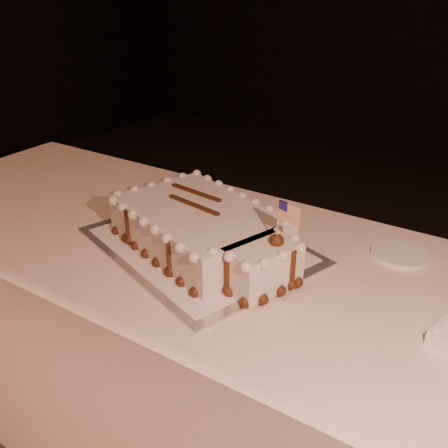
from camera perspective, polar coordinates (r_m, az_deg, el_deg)
The scene contains 5 objects.
banquet_table at distance 1.54m, azimuth 1.24°, elevation -15.83°, with size 2.40×0.80×0.75m, color #FBD6C3.
cake_board at distance 1.35m, azimuth -2.85°, elevation -2.51°, with size 0.59×0.44×0.01m, color beige.
doily at distance 1.35m, azimuth -2.85°, elevation -2.32°, with size 0.52×0.40×0.00m, color white.
sheet_cake at distance 1.30m, azimuth -2.10°, elevation -0.79°, with size 0.58×0.44×0.22m.
side_plate at distance 1.39m, azimuth 19.46°, elevation -3.20°, with size 0.15×0.15×0.01m, color white.
Camera 1 is at (0.59, -0.36, 1.42)m, focal length 40.00 mm.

